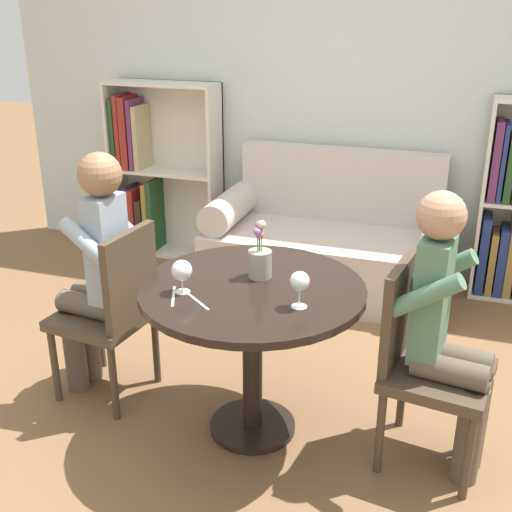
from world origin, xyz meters
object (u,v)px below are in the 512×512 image
object	(u,v)px
wine_glass_right	(300,282)
couch	(331,245)
bookshelf_left	(153,175)
chair_right	(422,357)
wine_glass_left	(182,271)
chair_left	(114,307)
person_left	(96,271)
person_right	(448,332)
flower_vase	(260,260)

from	to	relation	value
wine_glass_right	couch	bearing A→B (deg)	97.60
bookshelf_left	chair_right	xyz separation A→B (m)	(2.20, -1.89, -0.12)
bookshelf_left	wine_glass_left	size ratio (longest dim) A/B	9.14
couch	bookshelf_left	xyz separation A→B (m)	(-1.47, 0.27, 0.30)
bookshelf_left	wine_glass_left	distance (m)	2.43
chair_right	wine_glass_left	world-z (taller)	chair_right
wine_glass_left	chair_left	bearing A→B (deg)	156.41
bookshelf_left	person_left	bearing A→B (deg)	-70.83
bookshelf_left	wine_glass_right	bearing A→B (deg)	-50.54
bookshelf_left	wine_glass_left	world-z (taller)	bookshelf_left
person_left	wine_glass_right	xyz separation A→B (m)	(1.06, -0.20, 0.18)
bookshelf_left	person_right	bearing A→B (deg)	-39.92
chair_left	chair_right	size ratio (longest dim) A/B	1.00
chair_right	person_left	xyz separation A→B (m)	(-1.55, 0.02, 0.17)
couch	flower_vase	size ratio (longest dim) A/B	6.20
chair_right	wine_glass_right	world-z (taller)	chair_right
couch	person_right	size ratio (longest dim) A/B	1.35
chair_left	wine_glass_right	world-z (taller)	chair_left
bookshelf_left	person_left	distance (m)	1.98
chair_left	person_left	xyz separation A→B (m)	(-0.09, 0.02, 0.17)
chair_left	wine_glass_left	size ratio (longest dim) A/B	6.24
couch	person_left	size ratio (longest dim) A/B	1.31
wine_glass_left	person_left	bearing A→B (deg)	158.21
chair_left	flower_vase	distance (m)	0.80
person_right	wine_glass_right	world-z (taller)	person_right
flower_vase	person_left	bearing A→B (deg)	-177.83
flower_vase	wine_glass_right	bearing A→B (deg)	-44.42
chair_left	person_left	size ratio (longest dim) A/B	0.72
bookshelf_left	person_right	world-z (taller)	bookshelf_left
chair_right	wine_glass_left	size ratio (longest dim) A/B	6.24
chair_right	flower_vase	bearing A→B (deg)	94.49
couch	person_left	bearing A→B (deg)	-116.96
couch	person_left	xyz separation A→B (m)	(-0.82, -1.61, 0.35)
chair_left	person_left	world-z (taller)	person_left
chair_right	person_left	bearing A→B (deg)	97.73
wine_glass_left	person_right	bearing A→B (deg)	9.59
person_left	flower_vase	bearing A→B (deg)	98.92
person_right	chair_left	bearing A→B (deg)	97.55
bookshelf_left	chair_left	distance (m)	2.03
couch	chair_right	distance (m)	1.79
chair_left	person_right	distance (m)	1.56
chair_left	flower_vase	xyz separation A→B (m)	(0.73, 0.05, 0.33)
person_right	wine_glass_left	xyz separation A→B (m)	(-1.08, -0.18, 0.19)
couch	flower_vase	xyz separation A→B (m)	(0.00, -1.58, 0.51)
person_left	chair_left	bearing A→B (deg)	85.46
person_right	wine_glass_left	world-z (taller)	person_right
bookshelf_left	person_right	distance (m)	2.99
wine_glass_left	flower_vase	distance (m)	0.36
chair_left	flower_vase	size ratio (longest dim) A/B	3.41
chair_right	person_right	bearing A→B (deg)	-95.44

